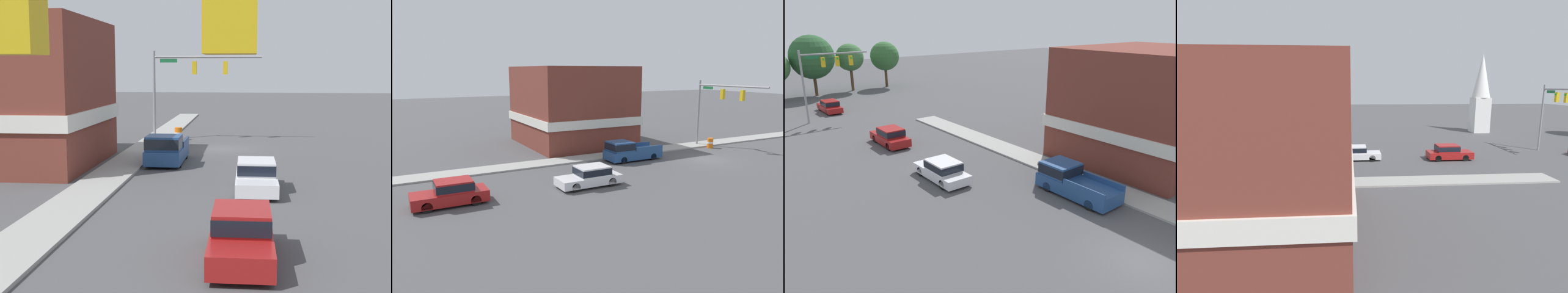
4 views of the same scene
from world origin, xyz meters
TOP-DOWN VIEW (x-y plane):
  - ground_plane at (0.00, 0.00)m, footprint 200.00×200.00m
  - sidewalk_curb at (5.70, 0.00)m, footprint 2.40×60.00m
  - far_signal_assembly at (-3.01, 35.98)m, footprint 7.37×0.49m
  - car_lead at (-2.18, 13.89)m, footprint 1.94×4.78m
  - car_second_ahead at (-1.58, 23.56)m, footprint 1.91×4.64m
  - pickup_truck_parked at (3.23, 6.86)m, footprint 2.14×5.39m
  - corner_brick_building at (13.54, 7.82)m, footprint 12.57×11.03m
  - church_steeple at (-20.32, 34.98)m, footprint 2.91×2.91m

SIDE VIEW (x-z plane):
  - ground_plane at x=0.00m, z-range 0.00..0.00m
  - sidewalk_curb at x=5.70m, z-range 0.00..0.14m
  - car_lead at x=-2.18m, z-range 0.03..1.52m
  - car_second_ahead at x=-1.58m, z-range 0.03..1.61m
  - pickup_truck_parked at x=3.23m, z-range -0.02..1.88m
  - corner_brick_building at x=13.54m, z-range -0.13..8.67m
  - far_signal_assembly at x=-3.01m, z-range 1.85..9.65m
  - church_steeple at x=-20.32m, z-range 0.30..13.10m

